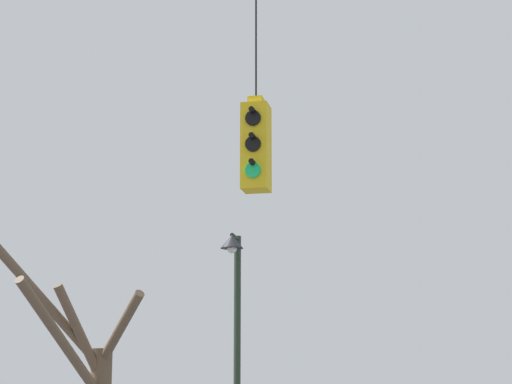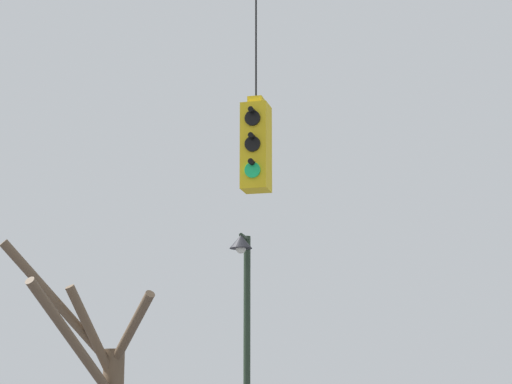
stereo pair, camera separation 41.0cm
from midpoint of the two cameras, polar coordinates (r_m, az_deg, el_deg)
traffic_light_near_left_pole at (r=12.71m, az=-0.93°, el=2.68°), size 0.34×0.58×2.97m
street_lamp at (r=17.15m, az=-1.89°, el=-7.74°), size 0.39×0.69×4.95m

